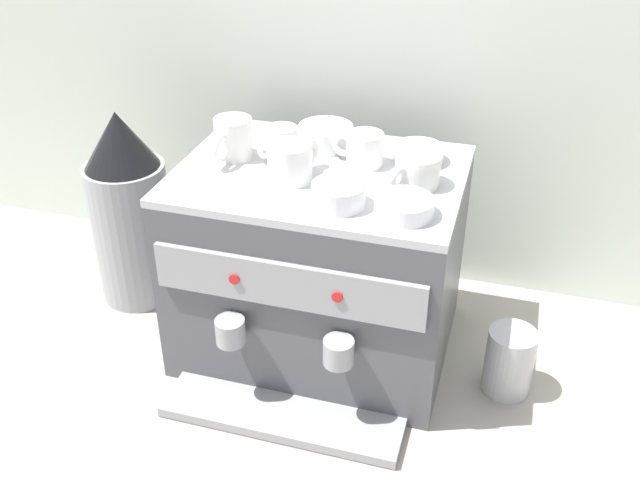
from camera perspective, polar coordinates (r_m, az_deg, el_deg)
The scene contains 14 objects.
ground_plane at distance 1.61m, azimuth 0.00°, elevation -7.81°, with size 4.00×4.00×0.00m, color #9E998E.
tiled_backsplash_wall at distance 1.66m, azimuth 3.43°, elevation 13.08°, with size 2.80×0.03×0.99m, color silver.
espresso_machine at distance 1.48m, azimuth -0.06°, elevation -1.83°, with size 0.54×0.52×0.41m.
ceramic_cup_0 at distance 1.43m, azimuth -6.93°, elevation 7.91°, with size 0.07×0.12×0.08m.
ceramic_cup_1 at distance 1.40m, azimuth 3.40°, elevation 7.18°, with size 0.11×0.07×0.07m.
ceramic_cup_2 at distance 1.34m, azimuth -2.27°, elevation 6.19°, with size 0.08×0.12×0.07m.
ceramic_cup_3 at distance 1.33m, azimuth 7.58°, elevation 5.44°, with size 0.09×0.11×0.06m.
ceramic_cup_4 at distance 1.44m, azimuth -3.12°, elevation 7.71°, with size 0.07×0.09×0.06m.
ceramic_bowl_0 at distance 1.43m, azimuth 7.77°, elevation 6.73°, with size 0.10×0.10×0.03m.
ceramic_bowl_1 at distance 1.25m, azimuth 1.45°, elevation 3.53°, with size 0.09×0.09×0.04m.
ceramic_bowl_2 at distance 1.23m, azimuth 6.65°, elevation 2.58°, with size 0.10×0.10×0.03m.
ceramic_bowl_3 at distance 1.48m, azimuth 0.45°, elevation 8.16°, with size 0.11×0.11×0.04m.
coffee_grinder at distance 1.69m, azimuth -14.74°, elevation 2.20°, with size 0.18×0.18×0.46m.
milk_pitcher at distance 1.49m, azimuth 14.67°, elevation -9.22°, with size 0.10×0.10×0.14m, color #B7B7BC.
Camera 1 is at (0.35, -1.20, 1.02)m, focal length 40.63 mm.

